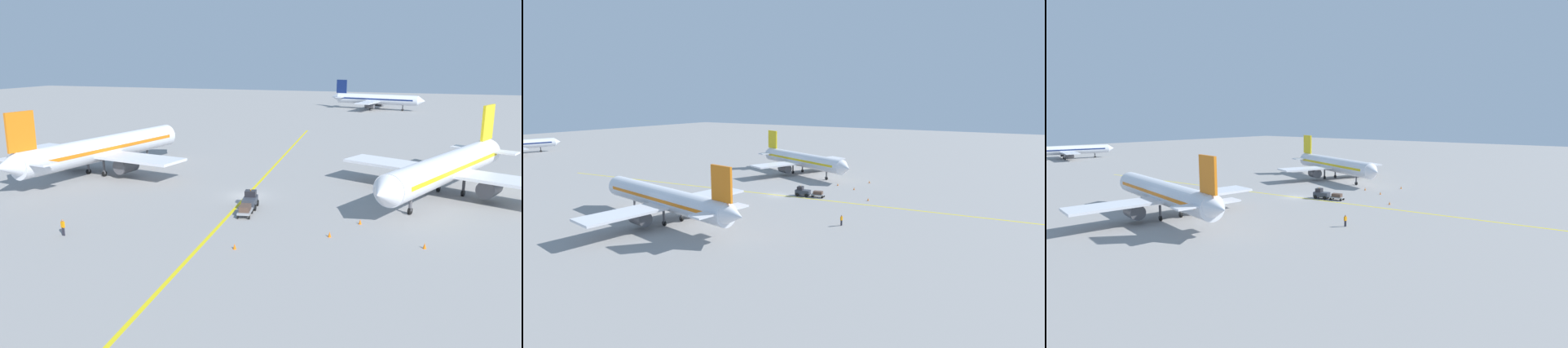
{
  "view_description": "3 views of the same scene",
  "coord_description": "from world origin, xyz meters",
  "views": [
    {
      "loc": [
        21.04,
        -58.52,
        17.23
      ],
      "look_at": [
        2.53,
        -2.0,
        3.47
      ],
      "focal_mm": 35.0,
      "sensor_mm": 36.0,
      "label": 1
    },
    {
      "loc": [
        -69.1,
        -43.32,
        19.39
      ],
      "look_at": [
        -1.63,
        -2.57,
        4.92
      ],
      "focal_mm": 28.0,
      "sensor_mm": 36.0,
      "label": 2
    },
    {
      "loc": [
        -59.88,
        -49.95,
        15.29
      ],
      "look_at": [
        3.51,
        -0.2,
        4.21
      ],
      "focal_mm": 28.0,
      "sensor_mm": 36.0,
      "label": 3
    }
  ],
  "objects": [
    {
      "name": "ground_crew_worker",
      "position": [
        -12.25,
        -19.47,
        0.91
      ],
      "size": [
        0.57,
        0.3,
        1.68
      ],
      "color": "#23232D",
      "rests_on": "ground"
    },
    {
      "name": "airplane_distant_taxiing",
      "position": [
        4.53,
        115.08,
        3.34
      ],
      "size": [
        31.76,
        25.62,
        9.54
      ],
      "color": "silver",
      "rests_on": "ground"
    },
    {
      "name": "airplane_at_gate",
      "position": [
        -24.87,
        5.36,
        3.71
      ],
      "size": [
        28.47,
        35.45,
        10.6
      ],
      "color": "silver",
      "rests_on": "ground"
    },
    {
      "name": "traffic_cone_by_wingtip",
      "position": [
        15.14,
        -6.84,
        0.28
      ],
      "size": [
        0.32,
        0.32,
        0.55
      ],
      "primitive_type": "cone",
      "color": "orange",
      "rests_on": "ground"
    },
    {
      "name": "baggage_tug_dark",
      "position": [
        2.1,
        -4.73,
        0.9
      ],
      "size": [
        2.17,
        3.21,
        2.11
      ],
      "color": "#333842",
      "rests_on": "ground"
    },
    {
      "name": "traffic_cone_near_nose",
      "position": [
        5.12,
        -17.62,
        0.28
      ],
      "size": [
        0.32,
        0.32,
        0.55
      ],
      "primitive_type": "cone",
      "color": "orange",
      "rests_on": "ground"
    },
    {
      "name": "ground_plane",
      "position": [
        0.0,
        0.0,
        0.0
      ],
      "size": [
        400.0,
        400.0,
        0.0
      ],
      "primitive_type": "plane",
      "color": "gray"
    },
    {
      "name": "traffic_cone_mid_apron",
      "position": [
        21.69,
        -12.05,
        0.28
      ],
      "size": [
        0.32,
        0.32,
        0.55
      ],
      "primitive_type": "cone",
      "color": "orange",
      "rests_on": "ground"
    },
    {
      "name": "airplane_adjacent_stand",
      "position": [
        23.98,
        7.53,
        3.71
      ],
      "size": [
        27.76,
        33.77,
        10.6
      ],
      "color": "white",
      "rests_on": "ground"
    },
    {
      "name": "apron_yellow_centreline",
      "position": [
        0.0,
        0.0,
        0.0
      ],
      "size": [
        12.28,
        119.45,
        0.01
      ],
      "primitive_type": "cube",
      "rotation": [
        0.0,
        0.0,
        0.1
      ],
      "color": "yellow",
      "rests_on": "ground"
    },
    {
      "name": "baggage_cart_trailing",
      "position": [
        2.66,
        -7.98,
        0.76
      ],
      "size": [
        1.82,
        2.8,
        1.24
      ],
      "color": "gray",
      "rests_on": "ground"
    },
    {
      "name": "traffic_cone_far_edge",
      "position": [
        12.81,
        -11.72,
        0.28
      ],
      "size": [
        0.32,
        0.32,
        0.55
      ],
      "primitive_type": "cone",
      "color": "orange",
      "rests_on": "ground"
    }
  ]
}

